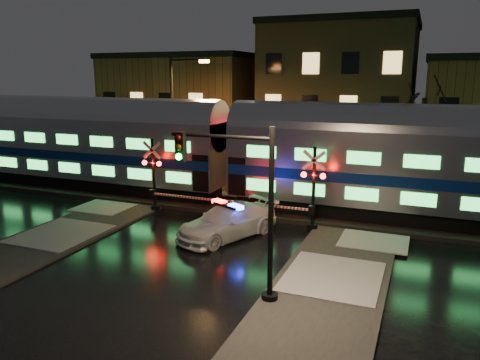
% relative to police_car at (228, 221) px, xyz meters
% --- Properties ---
extents(ground, '(120.00, 120.00, 0.00)m').
position_rel_police_car_xyz_m(ground, '(-0.94, 0.11, -0.78)').
color(ground, black).
rests_on(ground, ground).
extents(ballast, '(90.00, 4.20, 0.24)m').
position_rel_police_car_xyz_m(ballast, '(-0.94, 5.11, -0.66)').
color(ballast, black).
rests_on(ballast, ground).
extents(sidewalk_left, '(4.00, 20.00, 0.12)m').
position_rel_police_car_xyz_m(sidewalk_left, '(-7.44, -5.89, -0.72)').
color(sidewalk_left, '#2D2D2D').
rests_on(sidewalk_left, ground).
extents(sidewalk_right, '(4.00, 20.00, 0.12)m').
position_rel_police_car_xyz_m(sidewalk_right, '(5.56, -5.89, -0.72)').
color(sidewalk_right, '#2D2D2D').
rests_on(sidewalk_right, ground).
extents(building_left, '(14.00, 10.00, 9.00)m').
position_rel_police_car_xyz_m(building_left, '(-13.94, 22.11, 3.72)').
color(building_left, brown).
rests_on(building_left, ground).
extents(building_mid, '(12.00, 11.00, 11.50)m').
position_rel_police_car_xyz_m(building_mid, '(1.06, 22.61, 4.97)').
color(building_mid, brown).
rests_on(building_mid, ground).
extents(train, '(51.00, 3.12, 5.92)m').
position_rel_police_car_xyz_m(train, '(-2.10, 5.10, 2.61)').
color(train, black).
rests_on(train, ballast).
extents(police_car, '(4.17, 5.71, 1.71)m').
position_rel_police_car_xyz_m(police_car, '(0.00, 0.00, 0.00)').
color(police_car, silver).
rests_on(police_car, ground).
extents(crossing_signal_right, '(5.88, 0.66, 4.16)m').
position_rel_police_car_xyz_m(crossing_signal_right, '(3.14, 2.42, 0.95)').
color(crossing_signal_right, black).
rests_on(crossing_signal_right, ground).
extents(crossing_signal_left, '(5.81, 0.66, 4.11)m').
position_rel_police_car_xyz_m(crossing_signal_left, '(-5.19, 2.41, 0.93)').
color(crossing_signal_left, black).
rests_on(crossing_signal_left, ground).
extents(traffic_light, '(3.85, 0.70, 5.95)m').
position_rel_police_car_xyz_m(traffic_light, '(2.97, -5.49, 2.39)').
color(traffic_light, black).
rests_on(traffic_light, ground).
extents(streetlight, '(2.92, 0.31, 8.73)m').
position_rel_police_car_xyz_m(streetlight, '(-7.76, 9.11, 4.26)').
color(streetlight, black).
rests_on(streetlight, ground).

